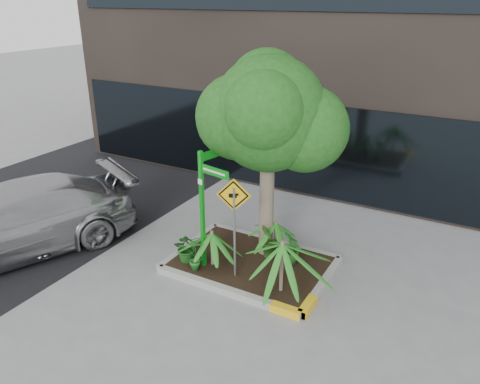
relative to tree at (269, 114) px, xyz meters
The scene contains 14 objects.
ground 3.35m from the tree, 109.26° to the right, with size 80.00×80.00×0.00m, color gray.
asphalt_road 7.56m from the tree, behind, with size 7.00×80.00×0.01m, color black.
planter 3.18m from the tree, 95.89° to the right, with size 3.35×2.36×0.15m.
tree is the anchor object (origin of this frame).
palm_front 2.56m from the tree, 52.63° to the right, with size 1.20×1.20×1.33m.
palm_left 2.68m from the tree, 126.70° to the right, with size 0.87×0.87×0.97m.
palm_back 2.38m from the tree, 15.31° to the left, with size 0.87×0.87×0.96m.
parked_car 6.12m from the tree, 153.06° to the right, with size 2.19×5.38×1.56m, color #A2A1A6.
shrub_a 3.26m from the tree, 138.18° to the right, with size 0.57×0.57×0.64m, color #184E16.
shrub_b 2.82m from the tree, 15.33° to the right, with size 0.39×0.39×0.70m, color #205E1C.
shrub_c 3.18m from the tree, 123.89° to the right, with size 0.39×0.39×0.73m, color #206821.
shrub_d 2.70m from the tree, 48.74° to the right, with size 0.43×0.43×0.79m, color #275619.
street_sign_post 2.10m from the tree, 127.29° to the right, with size 0.77×0.88×2.65m.
cattle_sign 2.05m from the tree, 94.77° to the right, with size 0.62×0.24×2.12m.
Camera 1 is at (4.16, -7.32, 5.39)m, focal length 35.00 mm.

